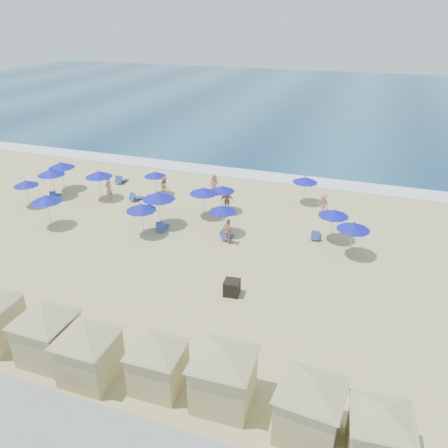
{
  "coord_description": "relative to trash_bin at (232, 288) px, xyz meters",
  "views": [
    {
      "loc": [
        11.56,
        -20.73,
        13.43
      ],
      "look_at": [
        3.25,
        3.0,
        1.12
      ],
      "focal_mm": 35.0,
      "sensor_mm": 36.0,
      "label": 1
    }
  ],
  "objects": [
    {
      "name": "ground",
      "position": [
        -5.66,
        2.63,
        -0.4
      ],
      "size": [
        160.0,
        160.0,
        0.0
      ],
      "primitive_type": "plane",
      "color": "tan",
      "rests_on": "ground"
    },
    {
      "name": "ocean",
      "position": [
        -5.66,
        57.63,
        -0.37
      ],
      "size": [
        160.0,
        80.0,
        0.06
      ],
      "primitive_type": "cube",
      "color": "navy",
      "rests_on": "ground"
    },
    {
      "name": "surf_line",
      "position": [
        -5.66,
        18.13,
        -0.36
      ],
      "size": [
        160.0,
        2.5,
        0.08
      ],
      "primitive_type": "cube",
      "color": "white",
      "rests_on": "ground"
    },
    {
      "name": "trash_bin",
      "position": [
        0.0,
        0.0,
        0.0
      ],
      "size": [
        0.89,
        0.89,
        0.81
      ],
      "primitive_type": "cube",
      "rotation": [
        0.0,
        0.0,
        0.1
      ],
      "color": "black",
      "rests_on": "ground"
    },
    {
      "name": "cabana_1",
      "position": [
        -5.84,
        -6.99,
        1.21
      ],
      "size": [
        4.51,
        4.51,
        2.83
      ],
      "color": "#C5B986",
      "rests_on": "ground"
    },
    {
      "name": "cabana_2",
      "position": [
        -3.54,
        -7.35,
        1.16
      ],
      "size": [
        4.37,
        4.37,
        2.74
      ],
      "color": "#C5B986",
      "rests_on": "ground"
    },
    {
      "name": "cabana_3",
      "position": [
        -0.74,
        -6.86,
        1.06
      ],
      "size": [
        4.07,
        4.07,
        2.55
      ],
      "color": "#C5B986",
      "rests_on": "ground"
    },
    {
      "name": "cabana_4",
      "position": [
        1.91,
        -6.74,
        1.25
      ],
      "size": [
        4.59,
        4.59,
        2.88
      ],
      "color": "#C5B986",
      "rests_on": "ground"
    },
    {
      "name": "cabana_5",
      "position": [
        5.16,
        -7.09,
        1.2
      ],
      "size": [
        4.46,
        4.46,
        2.81
      ],
      "color": "#C5B986",
      "rests_on": "ground"
    },
    {
      "name": "cabana_6",
      "position": [
        7.44,
        -7.29,
        1.05
      ],
      "size": [
        4.02,
        4.02,
        2.53
      ],
      "color": "#C5B986",
      "rests_on": "ground"
    },
    {
      "name": "umbrella_0",
      "position": [
        -17.58,
        8.01,
        1.7
      ],
      "size": [
        2.13,
        2.13,
        2.43
      ],
      "color": "#A5A8AD",
      "rests_on": "ground"
    },
    {
      "name": "umbrella_1",
      "position": [
        -18.24,
        5.91,
        1.44
      ],
      "size": [
        1.87,
        1.87,
        2.13
      ],
      "color": "#A5A8AD",
      "rests_on": "ground"
    },
    {
      "name": "umbrella_2",
      "position": [
        -17.88,
        9.62,
        1.73
      ],
      "size": [
        2.16,
        2.16,
        2.46
      ],
      "color": "#A5A8AD",
      "rests_on": "ground"
    },
    {
      "name": "umbrella_3",
      "position": [
        -14.36,
        3.52,
        1.66
      ],
      "size": [
        2.1,
        2.1,
        2.39
      ],
      "color": "#A5A8AD",
      "rests_on": "ground"
    },
    {
      "name": "umbrella_4",
      "position": [
        -10.14,
        11.12,
        1.36
      ],
      "size": [
        1.79,
        1.79,
        2.03
      ],
      "color": "#A5A8AD",
      "rests_on": "ground"
    },
    {
      "name": "umbrella_5",
      "position": [
        -7.27,
        6.15,
        1.81
      ],
      "size": [
        2.25,
        2.25,
        2.56
      ],
      "color": "#A5A8AD",
      "rests_on": "ground"
    },
    {
      "name": "umbrella_6",
      "position": [
        -7.71,
        4.51,
        1.58
      ],
      "size": [
        2.01,
        2.01,
        2.29
      ],
      "color": "#A5A8AD",
      "rests_on": "ground"
    },
    {
      "name": "umbrella_7",
      "position": [
        -3.97,
        9.77,
        1.42
      ],
      "size": [
        1.84,
        1.84,
        2.1
      ],
      "color": "#A5A8AD",
      "rests_on": "ground"
    },
    {
      "name": "umbrella_8",
      "position": [
        -4.96,
        8.52,
        1.6
      ],
      "size": [
        2.03,
        2.03,
        2.31
      ],
      "color": "#A5A8AD",
      "rests_on": "ground"
    },
    {
      "name": "umbrella_9",
      "position": [
        1.41,
        13.38,
        1.5
      ],
      "size": [
        1.93,
        1.93,
        2.2
      ],
      "color": "#A5A8AD",
      "rests_on": "ground"
    },
    {
      "name": "umbrella_10",
      "position": [
        4.17,
        7.88,
        1.52
      ],
      "size": [
        1.95,
        1.95,
        2.22
      ],
      "color": "#A5A8AD",
      "rests_on": "ground"
    },
    {
      "name": "umbrella_11",
      "position": [
        5.51,
        6.23,
        1.57
      ],
      "size": [
        2.0,
        2.0,
        2.28
      ],
      "color": "#A5A8AD",
      "rests_on": "ground"
    },
    {
      "name": "umbrella_12",
      "position": [
        -2.75,
        6.39,
        1.43
      ],
      "size": [
        1.85,
        1.85,
        2.11
      ],
      "color": "#A5A8AD",
      "rests_on": "ground"
    },
    {
      "name": "umbrella_13",
      "position": [
        -13.83,
        8.89,
        1.67
      ],
      "size": [
        2.11,
        2.11,
        2.4
      ],
      "color": "#A5A8AD",
      "rests_on": "ground"
    },
    {
      "name": "beach_chair_0",
      "position": [
        -17.61,
        7.93,
        -0.19
      ],
      "size": [
        0.84,
        1.21,
        0.61
      ],
      "color": "#274091",
      "rests_on": "ground"
    },
    {
      "name": "beach_chair_1",
      "position": [
        -14.29,
        12.53,
        -0.14
      ],
      "size": [
        0.65,
        1.41,
        0.77
      ],
      "color": "#274091",
      "rests_on": "ground"
    },
    {
      "name": "beach_chair_2",
      "position": [
        -11.13,
        9.54,
        -0.16
      ],
      "size": [
        1.01,
        1.41,
        0.71
      ],
      "color": "#274091",
      "rests_on": "ground"
    },
    {
      "name": "beach_chair_3",
      "position": [
        -6.85,
        5.53,
        -0.14
      ],
      "size": [
        0.93,
        1.49,
        0.76
      ],
      "color": "#274091",
      "rests_on": "ground"
    },
    {
      "name": "beach_chair_4",
      "position": [
        -2.23,
        5.73,
        -0.19
      ],
      "size": [
        0.58,
        1.16,
        0.62
      ],
      "color": "#274091",
      "rests_on": "ground"
    },
    {
      "name": "beach_chair_5",
      "position": [
        3.22,
        7.75,
        -0.17
      ],
      "size": [
        0.58,
        1.26,
        0.69
      ],
      "color": "#274091",
      "rests_on": "ground"
    },
    {
      "name": "beachgoer_0",
      "position": [
        -13.16,
        9.0,
        0.51
      ],
      "size": [
        0.54,
        0.73,
        1.83
      ],
      "primitive_type": "imported",
      "rotation": [
        0.0,
        0.0,
        4.56
      ],
      "color": "tan",
      "rests_on": "ground"
    },
    {
      "name": "beachgoer_1",
      "position": [
        -9.09,
        10.66,
        0.5
      ],
      "size": [
        0.94,
        1.06,
        1.82
      ],
      "primitive_type": "imported",
      "rotation": [
        0.0,
        0.0,
        1.9
      ],
      "color": "tan",
      "rests_on": "ground"
    },
    {
      "name": "beachgoer_2",
      "position": [
        -1.99,
        5.27,
        0.44
      ],
      "size": [
        1.05,
        0.92,
        1.7
      ],
      "primitive_type": "imported",
      "rotation": [
        0.0,
        0.0,
        2.51
      ],
      "color": "tan",
      "rests_on": "ground"
    },
    {
      "name": "beachgoer_3",
      "position": [
        3.07,
        11.77,
        0.43
      ],
      "size": [
        1.23,
        1.13,
        1.66
      ],
      "primitive_type": "imported",
      "rotation": [
        0.0,
        0.0,
        5.67
      ],
      "color": "tan",
      "rests_on": "ground"
    },
    {
      "name": "beachgoer_4",
      "position": [
        -5.74,
        12.7,
        0.47
      ],
      "size": [
        0.98,
        1.0,
        1.74
      ],
      "primitive_type": "imported",
      "rotation": [
        0.0,
        0.0,
        0.84
      ],
      "color": "tan",
      "rests_on": "ground"
    },
    {
      "name": "beachgoer_5",
      "position": [
        -3.65,
        9.79,
        0.46
      ],
      "size": [
        1.1,
        0.79,
        1.73
      ],
      "primitive_type": "imported",
      "rotation": [
        0.0,
        0.0,
        0.41
      ],
      "color": "tan",
      "rests_on": "ground"
    }
  ]
}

